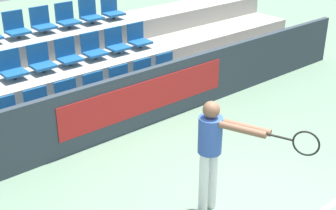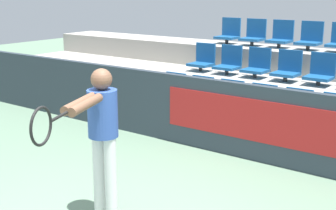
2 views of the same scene
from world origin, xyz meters
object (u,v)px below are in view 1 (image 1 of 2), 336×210
(stadium_chair_0, at_px, (7,117))
(stadium_chair_1, at_px, (39,107))
(stadium_chair_17, at_px, (42,22))
(stadium_chair_18, at_px, (67,18))
(stadium_chair_2, at_px, (69,98))
(stadium_chair_5, at_px, (145,75))
(stadium_chair_16, at_px, (16,27))
(tennis_player, at_px, (215,146))
(stadium_chair_3, at_px, (96,90))
(stadium_chair_6, at_px, (167,69))
(stadium_chair_4, at_px, (122,82))
(stadium_chair_13, at_px, (138,38))
(stadium_chair_12, at_px, (116,43))
(stadium_chair_9, at_px, (41,61))
(stadium_chair_8, at_px, (12,67))
(stadium_chair_20, at_px, (112,9))
(stadium_chair_10, at_px, (68,54))
(stadium_chair_19, at_px, (90,13))
(stadium_chair_11, at_px, (93,48))

(stadium_chair_0, xyz_separation_m, stadium_chair_1, (0.57, 0.00, 0.00))
(stadium_chair_17, bearing_deg, stadium_chair_18, 0.00)
(stadium_chair_0, relative_size, stadium_chair_1, 1.00)
(stadium_chair_2, relative_size, stadium_chair_5, 1.00)
(stadium_chair_1, relative_size, stadium_chair_16, 1.00)
(stadium_chair_17, relative_size, tennis_player, 0.32)
(stadium_chair_3, relative_size, stadium_chair_5, 1.00)
(stadium_chair_6, xyz_separation_m, stadium_chair_17, (-1.72, 1.99, 0.87))
(stadium_chair_4, height_order, stadium_chair_16, stadium_chair_16)
(stadium_chair_13, xyz_separation_m, stadium_chair_16, (-2.29, 1.00, 0.44))
(stadium_chair_2, distance_m, stadium_chair_6, 2.29)
(stadium_chair_3, bearing_deg, stadium_chair_5, 0.00)
(stadium_chair_0, bearing_deg, stadium_chair_12, 19.18)
(stadium_chair_9, distance_m, stadium_chair_16, 1.09)
(stadium_chair_3, relative_size, stadium_chair_8, 1.00)
(stadium_chair_18, bearing_deg, stadium_chair_2, -119.90)
(stadium_chair_13, height_order, stadium_chair_18, stadium_chair_18)
(stadium_chair_6, bearing_deg, tennis_player, -120.68)
(stadium_chair_16, relative_size, stadium_chair_20, 1.00)
(stadium_chair_0, distance_m, stadium_chair_16, 2.46)
(stadium_chair_6, bearing_deg, stadium_chair_18, 119.90)
(stadium_chair_2, height_order, stadium_chair_10, stadium_chair_10)
(stadium_chair_10, xyz_separation_m, stadium_chair_18, (0.57, 1.00, 0.44))
(stadium_chair_5, xyz_separation_m, stadium_chair_13, (0.57, 1.00, 0.44))
(stadium_chair_19, xyz_separation_m, tennis_player, (-1.40, -5.31, -0.50))
(stadium_chair_10, bearing_deg, stadium_chair_19, 41.01)
(stadium_chair_18, relative_size, tennis_player, 0.32)
(stadium_chair_6, xyz_separation_m, stadium_chair_19, (-0.57, 1.99, 0.87))
(stadium_chair_12, relative_size, stadium_chair_20, 1.00)
(stadium_chair_18, bearing_deg, stadium_chair_9, -138.99)
(stadium_chair_8, height_order, stadium_chair_9, same)
(stadium_chair_16, bearing_deg, stadium_chair_5, -49.23)
(stadium_chair_0, distance_m, stadium_chair_2, 1.15)
(stadium_chair_6, relative_size, stadium_chair_19, 1.00)
(stadium_chair_12, relative_size, stadium_chair_17, 1.00)
(stadium_chair_17, height_order, tennis_player, stadium_chair_17)
(stadium_chair_9, bearing_deg, stadium_chair_11, 0.00)
(stadium_chair_10, relative_size, stadium_chair_12, 1.00)
(stadium_chair_6, relative_size, stadium_chair_13, 1.00)
(stadium_chair_0, height_order, stadium_chair_2, same)
(stadium_chair_11, bearing_deg, stadium_chair_19, 60.10)
(stadium_chair_1, height_order, stadium_chair_11, stadium_chair_11)
(stadium_chair_12, bearing_deg, stadium_chair_4, -119.90)
(stadium_chair_10, bearing_deg, stadium_chair_20, 30.10)
(stadium_chair_2, distance_m, stadium_chair_18, 2.46)
(stadium_chair_2, height_order, stadium_chair_13, stadium_chair_13)
(stadium_chair_1, height_order, stadium_chair_4, same)
(stadium_chair_4, relative_size, stadium_chair_8, 1.00)
(stadium_chair_19, bearing_deg, stadium_chair_11, -119.90)
(stadium_chair_9, bearing_deg, stadium_chair_16, 90.00)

